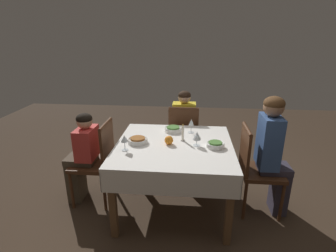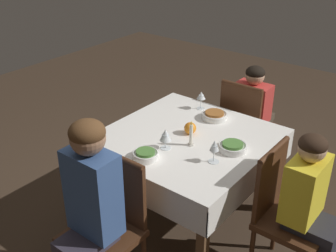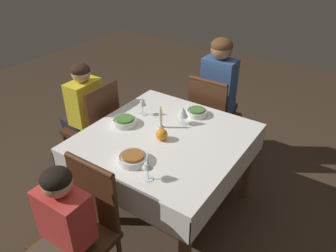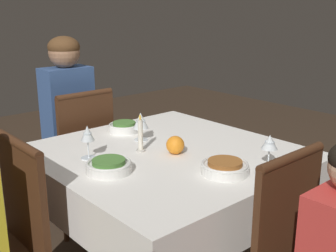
% 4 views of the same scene
% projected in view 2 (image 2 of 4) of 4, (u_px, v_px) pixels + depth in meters
% --- Properties ---
extents(ground_plane, '(8.00, 8.00, 0.00)m').
position_uv_depth(ground_plane, '(185.00, 217.00, 3.33)').
color(ground_plane, '#3D2D21').
extents(dining_table, '(1.13, 1.15, 0.73)m').
position_uv_depth(dining_table, '(186.00, 147.00, 3.03)').
color(dining_table, white).
rests_on(dining_table, ground_plane).
extents(chair_north, '(0.40, 0.41, 0.92)m').
position_uv_depth(chair_north, '(109.00, 222.00, 2.51)').
color(chair_north, '#472816').
rests_on(chair_north, ground_plane).
extents(chair_west, '(0.41, 0.40, 0.92)m').
position_uv_depth(chair_west, '(284.00, 210.00, 2.61)').
color(chair_west, '#472816').
rests_on(chair_west, ground_plane).
extents(chair_south, '(0.40, 0.41, 0.92)m').
position_uv_depth(chair_south, '(245.00, 124.00, 3.64)').
color(chair_south, '#472816').
rests_on(chair_south, ground_plane).
extents(person_adult_denim, '(0.30, 0.34, 1.23)m').
position_uv_depth(person_adult_denim, '(88.00, 210.00, 2.32)').
color(person_adult_denim, '#383342').
rests_on(person_adult_denim, ground_plane).
extents(person_child_yellow, '(0.33, 0.30, 1.07)m').
position_uv_depth(person_child_yellow, '(312.00, 210.00, 2.48)').
color(person_child_yellow, '#282833').
rests_on(person_child_yellow, ground_plane).
extents(person_child_red, '(0.30, 0.33, 1.01)m').
position_uv_depth(person_child_red, '(255.00, 113.00, 3.74)').
color(person_child_red, '#4C4233').
rests_on(person_child_red, ground_plane).
extents(bowl_north, '(0.17, 0.17, 0.06)m').
position_uv_depth(bowl_north, '(145.00, 155.00, 2.72)').
color(bowl_north, white).
rests_on(bowl_north, dining_table).
extents(wine_glass_north, '(0.08, 0.08, 0.15)m').
position_uv_depth(wine_glass_north, '(166.00, 135.00, 2.80)').
color(wine_glass_north, white).
rests_on(wine_glass_north, dining_table).
extents(bowl_west, '(0.19, 0.19, 0.06)m').
position_uv_depth(bowl_west, '(233.00, 147.00, 2.81)').
color(bowl_west, white).
rests_on(bowl_west, dining_table).
extents(wine_glass_west, '(0.07, 0.07, 0.16)m').
position_uv_depth(wine_glass_west, '(214.00, 147.00, 2.65)').
color(wine_glass_west, white).
rests_on(wine_glass_west, dining_table).
extents(bowl_south, '(0.20, 0.20, 0.06)m').
position_uv_depth(bowl_south, '(214.00, 115.00, 3.24)').
color(bowl_south, white).
rests_on(bowl_south, dining_table).
extents(wine_glass_south, '(0.07, 0.07, 0.15)m').
position_uv_depth(wine_glass_south, '(201.00, 96.00, 3.36)').
color(wine_glass_south, white).
rests_on(wine_glass_south, dining_table).
extents(candle_centerpiece, '(0.04, 0.04, 0.18)m').
position_uv_depth(candle_centerpiece, '(191.00, 136.00, 2.85)').
color(candle_centerpiece, beige).
rests_on(candle_centerpiece, dining_table).
extents(orange_fruit, '(0.09, 0.09, 0.09)m').
position_uv_depth(orange_fruit, '(190.00, 128.00, 3.02)').
color(orange_fruit, orange).
rests_on(orange_fruit, dining_table).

